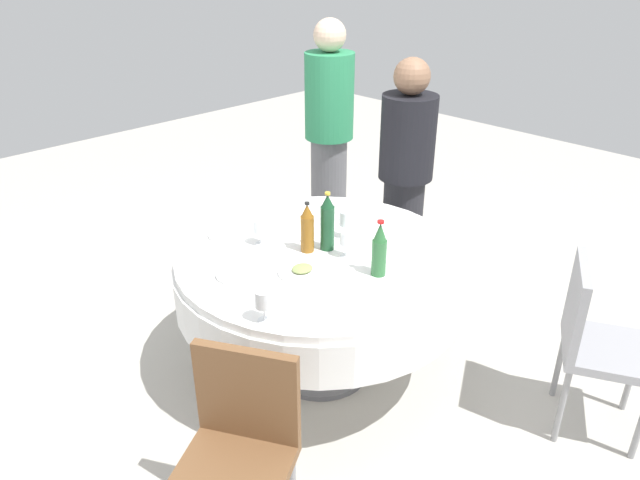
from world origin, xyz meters
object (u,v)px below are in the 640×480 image
(chair_north, at_px, (239,444))
(plate_south, at_px, (227,234))
(wine_glass_outer, at_px, (346,239))
(wine_glass_inner, at_px, (260,228))
(wine_glass_north, at_px, (345,220))
(bottle_green_mid, at_px, (379,250))
(bottle_dark_green_left, at_px, (327,223))
(plate_far, at_px, (240,273))
(person_left, at_px, (329,138))
(plate_rear, at_px, (302,271))
(person_right, at_px, (405,178))
(wine_glass_west, at_px, (264,299))
(dining_table, at_px, (320,277))
(bottle_amber_right, at_px, (307,229))

(chair_north, bearing_deg, plate_south, -65.56)
(wine_glass_outer, bearing_deg, wine_glass_inner, 117.87)
(wine_glass_north, xyz_separation_m, chair_north, (-1.18, -0.58, -0.32))
(bottle_green_mid, distance_m, wine_glass_outer, 0.23)
(bottle_dark_green_left, relative_size, bottle_green_mid, 1.11)
(plate_far, bearing_deg, person_left, 30.31)
(wine_glass_inner, distance_m, plate_south, 0.23)
(person_left, bearing_deg, plate_south, -111.93)
(plate_rear, bearing_deg, person_right, 15.13)
(wine_glass_inner, distance_m, person_left, 1.39)
(plate_rear, xyz_separation_m, chair_north, (-0.75, -0.46, -0.23))
(wine_glass_west, distance_m, wine_glass_outer, 0.67)
(plate_south, bearing_deg, bottle_green_mid, -72.80)
(bottle_dark_green_left, height_order, plate_south, bottle_dark_green_left)
(wine_glass_inner, height_order, plate_south, wine_glass_inner)
(bottle_dark_green_left, xyz_separation_m, person_left, (0.99, 0.96, 0.01))
(wine_glass_west, distance_m, chair_north, 0.57)
(wine_glass_west, distance_m, plate_rear, 0.43)
(person_right, bearing_deg, wine_glass_north, -88.33)
(person_right, bearing_deg, person_left, 161.82)
(bottle_green_mid, bearing_deg, plate_far, 135.85)
(wine_glass_outer, xyz_separation_m, person_right, (0.92, 0.35, -0.03))
(plate_far, distance_m, chair_north, 0.88)
(wine_glass_inner, height_order, plate_far, wine_glass_inner)
(wine_glass_inner, height_order, wine_glass_north, wine_glass_north)
(plate_rear, distance_m, person_right, 1.24)
(bottle_green_mid, relative_size, wine_glass_inner, 2.05)
(bottle_dark_green_left, height_order, wine_glass_north, bottle_dark_green_left)
(person_right, bearing_deg, bottle_green_mid, -71.37)
(dining_table, height_order, bottle_amber_right, bottle_amber_right)
(plate_rear, bearing_deg, plate_south, 90.85)
(bottle_amber_right, height_order, wine_glass_outer, bottle_amber_right)
(dining_table, height_order, chair_north, chair_north)
(wine_glass_inner, bearing_deg, plate_rear, -98.39)
(wine_glass_outer, relative_size, person_right, 0.09)
(plate_rear, xyz_separation_m, person_right, (1.19, 0.32, 0.06))
(chair_north, bearing_deg, wine_glass_outer, -97.16)
(person_right, bearing_deg, bottle_dark_green_left, -89.49)
(plate_south, bearing_deg, wine_glass_west, -116.24)
(plate_far, height_order, person_left, person_left)
(dining_table, xyz_separation_m, bottle_green_mid, (0.04, -0.35, 0.28))
(wine_glass_west, bearing_deg, wine_glass_north, 20.24)
(wine_glass_inner, relative_size, plate_far, 0.59)
(plate_far, xyz_separation_m, plate_south, (0.21, 0.38, 0.00))
(wine_glass_north, bearing_deg, dining_table, -173.20)
(bottle_amber_right, distance_m, person_right, 1.03)
(chair_north, bearing_deg, person_left, -82.85)
(wine_glass_outer, distance_m, wine_glass_north, 0.22)
(person_right, distance_m, person_left, 0.75)
(wine_glass_outer, bearing_deg, plate_far, 154.89)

